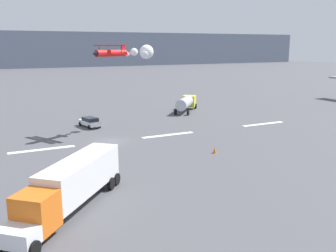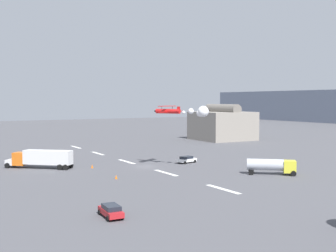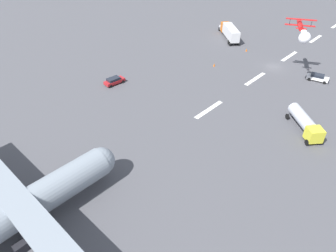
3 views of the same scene
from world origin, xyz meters
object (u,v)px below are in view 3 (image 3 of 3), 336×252
cargo_transport_plane (29,204)px  traffic_cone_near (247,50)px  followme_car_yellow (114,81)px  airport_staff_sedan (318,77)px  stunt_biplane_red (303,33)px  fuel_tanker_truck (305,122)px  traffic_cone_far (214,65)px  semi_truck_orange (230,31)px

cargo_transport_plane → traffic_cone_near: 66.06m
cargo_transport_plane → traffic_cone_near: size_ratio=47.64×
cargo_transport_plane → followme_car_yellow: size_ratio=7.70×
cargo_transport_plane → airport_staff_sedan: cargo_transport_plane is taller
stunt_biplane_red → followme_car_yellow: size_ratio=2.47×
cargo_transport_plane → stunt_biplane_red: stunt_biplane_red is taller
cargo_transport_plane → fuel_tanker_truck: cargo_transport_plane is taller
stunt_biplane_red → traffic_cone_far: 21.20m
fuel_tanker_truck → traffic_cone_far: (-10.86, -26.71, -1.37)m
airport_staff_sedan → traffic_cone_near: airport_staff_sedan is taller
semi_truck_orange → traffic_cone_near: bearing=60.9°
cargo_transport_plane → traffic_cone_near: (-65.27, -9.67, -3.03)m
airport_staff_sedan → followme_car_yellow: bearing=-45.0°
traffic_cone_near → stunt_biplane_red: bearing=58.0°
stunt_biplane_red → traffic_cone_near: stunt_biplane_red is taller
traffic_cone_far → fuel_tanker_truck: bearing=67.9°
fuel_tanker_truck → traffic_cone_far: 28.86m
airport_staff_sedan → traffic_cone_far: (9.53, -21.23, -0.44)m
followme_car_yellow → airport_staff_sedan: size_ratio=0.97×
semi_truck_orange → fuel_tanker_truck: size_ratio=1.47×
followme_car_yellow → traffic_cone_far: 24.70m
cargo_transport_plane → fuel_tanker_truck: 43.92m
fuel_tanker_truck → semi_truck_orange: bearing=-130.2°
cargo_transport_plane → traffic_cone_near: bearing=-171.6°
followme_car_yellow → traffic_cone_far: bearing=154.6°
fuel_tanker_truck → traffic_cone_far: fuel_tanker_truck is taller
fuel_tanker_truck → traffic_cone_near: fuel_tanker_truck is taller
stunt_biplane_red → traffic_cone_near: 22.93m
cargo_transport_plane → traffic_cone_far: size_ratio=47.64×
stunt_biplane_red → semi_truck_orange: 31.70m
cargo_transport_plane → traffic_cone_far: cargo_transport_plane is taller
semi_truck_orange → airport_staff_sedan: bearing=72.8°
cargo_transport_plane → semi_truck_orange: cargo_transport_plane is taller
cargo_transport_plane → fuel_tanker_truck: size_ratio=4.32×
cargo_transport_plane → semi_truck_orange: size_ratio=2.94×
cargo_transport_plane → airport_staff_sedan: (-61.15, 10.79, -2.59)m
traffic_cone_near → traffic_cone_far: bearing=-3.2°
cargo_transport_plane → stunt_biplane_red: (-54.67, 7.31, 8.16)m
followme_car_yellow → traffic_cone_far: size_ratio=6.19×
semi_truck_orange → traffic_cone_near: size_ratio=16.21×
stunt_biplane_red → airport_staff_sedan: (-6.47, 3.48, -10.76)m
cargo_transport_plane → airport_staff_sedan: size_ratio=7.47×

